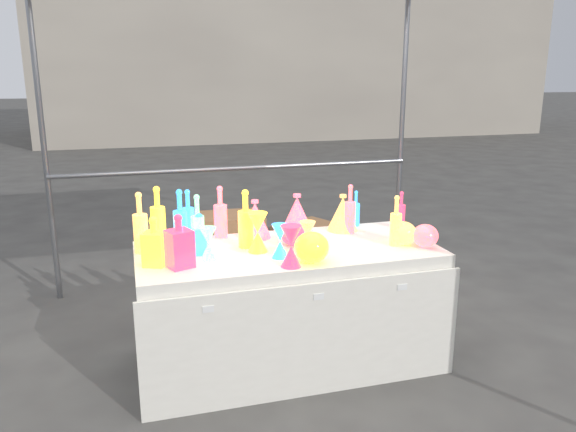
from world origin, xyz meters
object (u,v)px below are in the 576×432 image
object	(u,v)px
decanter_0	(154,241)
hourglass_0	(291,246)
cardboard_box_closed	(230,238)
lampshade_0	(255,219)
bottle_0	(158,214)
display_table	(288,306)
globe_0	(312,249)

from	to	relation	value
decanter_0	hourglass_0	xyz separation A→B (m)	(0.71, -0.23, -0.02)
hourglass_0	cardboard_box_closed	bearing A→B (deg)	88.14
lampshade_0	bottle_0	bearing A→B (deg)	158.61
hourglass_0	lampshade_0	xyz separation A→B (m)	(-0.06, 0.60, 0.01)
display_table	globe_0	bearing A→B (deg)	-79.28
display_table	globe_0	size ratio (longest dim) A/B	9.43
display_table	decanter_0	world-z (taller)	decanter_0
display_table	globe_0	distance (m)	0.54
cardboard_box_closed	globe_0	size ratio (longest dim) A/B	3.23
globe_0	lampshade_0	world-z (taller)	lampshade_0
display_table	cardboard_box_closed	world-z (taller)	display_table
display_table	hourglass_0	xyz separation A→B (m)	(-0.08, -0.31, 0.49)
globe_0	decanter_0	bearing A→B (deg)	166.89
bottle_0	lampshade_0	world-z (taller)	bottle_0
cardboard_box_closed	bottle_0	size ratio (longest dim) A/B	1.78
decanter_0	display_table	bearing A→B (deg)	29.10
decanter_0	lampshade_0	size ratio (longest dim) A/B	1.13
bottle_0	hourglass_0	world-z (taller)	bottle_0
display_table	decanter_0	distance (m)	0.94
bottle_0	globe_0	size ratio (longest dim) A/B	1.82
cardboard_box_closed	bottle_0	xyz separation A→B (m)	(-0.74, -1.69, 0.70)
hourglass_0	globe_0	size ratio (longest dim) A/B	1.18
display_table	cardboard_box_closed	bearing A→B (deg)	89.95
bottle_0	lampshade_0	xyz separation A→B (m)	(0.60, -0.07, -0.05)
cardboard_box_closed	globe_0	world-z (taller)	globe_0
display_table	bottle_0	bearing A→B (deg)	154.06
display_table	hourglass_0	bearing A→B (deg)	-103.46
display_table	decanter_0	xyz separation A→B (m)	(-0.79, -0.09, 0.51)
decanter_0	hourglass_0	bearing A→B (deg)	5.13
lampshade_0	display_table	bearing A→B (deg)	-79.25
bottle_0	display_table	bearing A→B (deg)	-25.94
cardboard_box_closed	lampshade_0	world-z (taller)	lampshade_0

